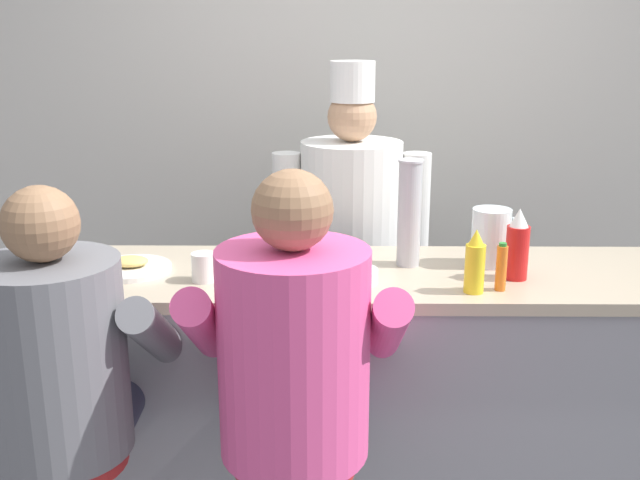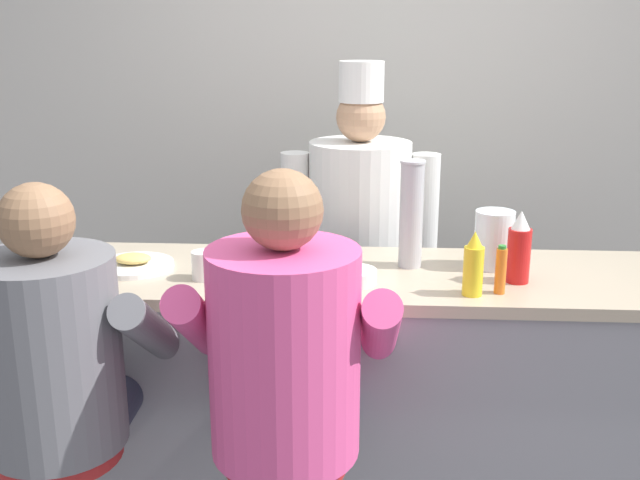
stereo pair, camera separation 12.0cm
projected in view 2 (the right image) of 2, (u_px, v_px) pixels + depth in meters
name	position (u px, v px, depth m)	size (l,w,h in m)	color
wall_back	(380.00, 129.00, 3.75)	(10.00, 0.06, 2.70)	beige
diner_counter	(382.00, 411.00, 2.68)	(2.44, 0.61, 1.05)	gray
ketchup_bottle_red	(519.00, 249.00, 2.41)	(0.08, 0.08, 0.24)	red
mustard_bottle_yellow	(473.00, 266.00, 2.30)	(0.06, 0.06, 0.20)	yellow
hot_sauce_bottle_orange	(501.00, 270.00, 2.32)	(0.03, 0.03, 0.16)	orange
water_pitcher_clear	(494.00, 239.00, 2.56)	(0.16, 0.13, 0.20)	silver
breakfast_plate	(133.00, 264.00, 2.58)	(0.28, 0.28, 0.05)	white
cereal_bowl	(355.00, 276.00, 2.42)	(0.14, 0.14, 0.05)	white
coffee_mug_white	(205.00, 265.00, 2.46)	(0.13, 0.08, 0.09)	white
cup_stack_steel	(411.00, 214.00, 2.55)	(0.09, 0.09, 0.37)	#B7BABF
diner_seated_grey	(57.00, 365.00, 2.13)	(0.60, 0.59, 1.46)	#B2B5BA
diner_seated_pink	(286.00, 364.00, 2.09)	(0.63, 0.62, 1.50)	#B2B5BA
cook_in_whites_near	(359.00, 245.00, 3.22)	(0.67, 0.43, 1.71)	#232328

